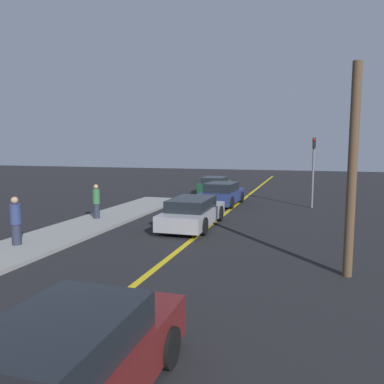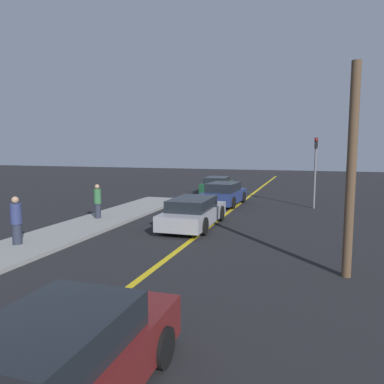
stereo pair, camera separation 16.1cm
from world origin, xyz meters
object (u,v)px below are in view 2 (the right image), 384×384
Objects in this scene: car_far_distant at (224,194)px; pedestrian_far_standing at (98,201)px; utility_pole at (351,172)px; car_parked_left_lot at (217,185)px; traffic_light at (315,165)px; car_near_right_lane at (62,364)px; pedestrian_mid_group at (16,221)px; car_ahead_center at (193,212)px.

pedestrian_far_standing is (-4.44, -6.55, 0.27)m from car_far_distant.
utility_pole is (10.35, -4.57, 1.84)m from pedestrian_far_standing.
traffic_light is at bearing -36.88° from car_parked_left_lot.
car_near_right_lane is 12.92m from pedestrian_far_standing.
traffic_light reaches higher than pedestrian_mid_group.
car_parked_left_lot is 18.15m from utility_pole.
pedestrian_far_standing is at bearing -104.05° from car_parked_left_lot.
utility_pole is at bearing 2.09° from pedestrian_mid_group.
car_parked_left_lot is (-1.86, 11.59, -0.01)m from car_ahead_center.
car_ahead_center is 4.61m from pedestrian_far_standing.
utility_pole is (3.86, 6.60, 2.11)m from car_near_right_lane.
traffic_light is 11.46m from utility_pole.
utility_pole is at bearing -85.87° from traffic_light.
utility_pole is (7.61, -16.34, 2.15)m from car_parked_left_lot.
car_parked_left_lot is 2.50× the size of pedestrian_far_standing.
car_far_distant is 5.39m from traffic_light.
car_far_distant is at bearing 55.86° from pedestrian_far_standing.
pedestrian_far_standing reaches higher than car_far_distant.
pedestrian_mid_group is (-2.77, -16.72, 0.33)m from car_parked_left_lot.
car_ahead_center is 1.22× the size of car_parked_left_lot.
car_near_right_lane reaches higher than car_ahead_center.
pedestrian_far_standing reaches higher than car_near_right_lane.
traffic_light reaches higher than car_parked_left_lot.
car_ahead_center is 0.87× the size of utility_pole.
car_far_distant is 12.77m from utility_pole.
car_parked_left_lot is at bearing 114.96° from utility_pole.
car_near_right_lane is 1.05× the size of traffic_light.
car_near_right_lane is 7.93m from utility_pole.
car_near_right_lane is 2.60× the size of pedestrian_far_standing.
pedestrian_far_standing is (-4.60, -0.18, 0.30)m from car_ahead_center.
utility_pole is (5.75, -4.75, 2.14)m from car_ahead_center.
car_ahead_center is at bearing -81.83° from car_parked_left_lot.
pedestrian_mid_group is 0.29× the size of utility_pole.
car_far_distant reaches higher than car_ahead_center.
traffic_light is at bearing 52.70° from car_ahead_center.
pedestrian_far_standing is at bearing 89.69° from pedestrian_mid_group.
car_far_distant is at bearing 90.52° from car_ahead_center.
car_far_distant reaches higher than car_parked_left_lot.
pedestrian_mid_group is 10.54m from utility_pole.
utility_pole reaches higher than car_ahead_center.
car_near_right_lane is 1.04× the size of car_parked_left_lot.
traffic_light is at bearing 6.38° from car_far_distant.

